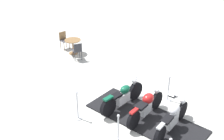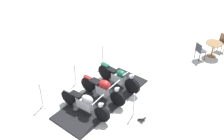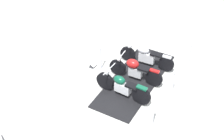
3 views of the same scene
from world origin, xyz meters
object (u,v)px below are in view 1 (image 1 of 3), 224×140
at_px(stanchion_right_mid, 168,92).
at_px(cafe_table, 73,43).
at_px(motorcycle_maroon, 146,105).
at_px(info_placard, 172,94).
at_px(cafe_chair_near_table, 77,50).
at_px(cafe_chair_across_table, 64,39).
at_px(stanchion_left_mid, 118,132).
at_px(stanchion_left_rear, 78,109).
at_px(motorcycle_chrome, 173,118).
at_px(motorcycle_forest, 123,96).

bearing_deg(stanchion_right_mid, cafe_table, -156.87).
height_order(motorcycle_maroon, cafe_table, motorcycle_maroon).
distance_m(motorcycle_maroon, info_placard, 1.91).
bearing_deg(cafe_chair_near_table, cafe_chair_across_table, 9.43).
xyz_separation_m(stanchion_left_mid, stanchion_left_rear, (-1.58, -0.89, 0.07)).
relative_size(info_placard, cafe_chair_near_table, 0.43).
bearing_deg(cafe_table, motorcycle_maroon, 9.67).
relative_size(info_placard, cafe_chair_across_table, 0.42).
distance_m(motorcycle_chrome, info_placard, 2.18).
height_order(motorcycle_maroon, cafe_chair_across_table, motorcycle_maroon).
xyz_separation_m(motorcycle_maroon, motorcycle_forest, (-0.89, -0.52, -0.05)).
distance_m(cafe_chair_near_table, cafe_chair_across_table, 1.62).
distance_m(motorcycle_maroon, motorcycle_forest, 1.03).
bearing_deg(info_placard, stanchion_left_rear, -117.65).
height_order(stanchion_right_mid, cafe_chair_across_table, stanchion_right_mid).
bearing_deg(stanchion_right_mid, stanchion_left_rear, -91.48).
xyz_separation_m(motorcycle_maroon, cafe_chair_near_table, (-5.40, -1.04, -0.02)).
bearing_deg(motorcycle_chrome, motorcycle_maroon, 85.95).
distance_m(stanchion_left_mid, cafe_table, 7.00).
relative_size(motorcycle_chrome, motorcycle_forest, 0.96).
height_order(stanchion_right_mid, cafe_table, stanchion_right_mid).
distance_m(stanchion_left_rear, cafe_chair_across_table, 6.24).
xyz_separation_m(stanchion_left_rear, cafe_chair_across_table, (-6.18, 0.90, 0.13)).
xyz_separation_m(motorcycle_forest, stanchion_right_mid, (0.17, 1.81, -0.13)).
height_order(stanchion_left_rear, stanchion_right_mid, stanchion_left_rear).
distance_m(motorcycle_maroon, stanchion_left_mid, 1.57).
bearing_deg(stanchion_left_mid, motorcycle_chrome, 85.82).
distance_m(motorcycle_chrome, motorcycle_forest, 2.06).
distance_m(motorcycle_chrome, stanchion_left_mid, 1.87).
height_order(motorcycle_chrome, stanchion_right_mid, stanchion_right_mid).
distance_m(stanchion_left_rear, info_placard, 3.86).
relative_size(stanchion_left_rear, stanchion_right_mid, 1.05).
bearing_deg(motorcycle_forest, cafe_chair_across_table, 71.25).
height_order(motorcycle_chrome, cafe_chair_near_table, motorcycle_chrome).
distance_m(stanchion_left_mid, info_placard, 3.42).
bearing_deg(stanchion_left_mid, cafe_table, 177.59).
distance_m(stanchion_left_rear, stanchion_right_mid, 3.53).
relative_size(motorcycle_chrome, stanchion_left_mid, 1.90).
xyz_separation_m(motorcycle_chrome, info_placard, (-1.83, 1.10, -0.42)).
bearing_deg(stanchion_right_mid, motorcycle_chrome, -25.80).
bearing_deg(info_placard, stanchion_left_mid, -89.55).
relative_size(motorcycle_forest, info_placard, 5.35).
xyz_separation_m(stanchion_right_mid, info_placard, (-0.21, 0.31, -0.29)).
height_order(motorcycle_forest, stanchion_left_mid, motorcycle_forest).
height_order(motorcycle_chrome, cafe_table, motorcycle_chrome).
bearing_deg(info_placard, stanchion_right_mid, -85.91).
distance_m(motorcycle_forest, cafe_chair_across_table, 6.16).
distance_m(motorcycle_maroon, stanchion_left_rear, 2.39).
relative_size(stanchion_left_rear, cafe_table, 1.36).
relative_size(motorcycle_chrome, cafe_table, 2.40).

